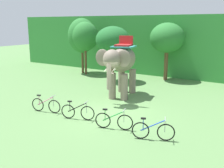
{
  "coord_description": "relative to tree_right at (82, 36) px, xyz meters",
  "views": [
    {
      "loc": [
        7.1,
        -10.92,
        4.56
      ],
      "look_at": [
        -0.42,
        1.0,
        1.3
      ],
      "focal_mm": 42.37,
      "sensor_mm": 36.0,
      "label": 1
    }
  ],
  "objects": [
    {
      "name": "ground_plane",
      "position": [
        8.25,
        -8.27,
        -3.44
      ],
      "size": [
        80.0,
        80.0,
        0.0
      ],
      "primitive_type": "plane",
      "color": "#567F47"
    },
    {
      "name": "foliage_hedge",
      "position": [
        8.25,
        5.18,
        -0.82
      ],
      "size": [
        36.0,
        6.0,
        5.23
      ],
      "primitive_type": "cube",
      "color": "#338438",
      "rests_on": "ground"
    },
    {
      "name": "tree_right",
      "position": [
        0.0,
        0.0,
        0.0
      ],
      "size": [
        2.54,
        2.54,
        5.0
      ],
      "color": "brown",
      "rests_on": "ground"
    },
    {
      "name": "tree_center",
      "position": [
        0.66,
        -0.37,
        -0.04
      ],
      "size": [
        2.3,
        2.3,
        4.69
      ],
      "color": "brown",
      "rests_on": "ground"
    },
    {
      "name": "tree_far_right",
      "position": [
        4.29,
        -1.55,
        -0.17
      ],
      "size": [
        2.68,
        2.68,
        4.33
      ],
      "color": "brown",
      "rests_on": "ground"
    },
    {
      "name": "tree_left",
      "position": [
        7.69,
        1.21,
        -0.05
      ],
      "size": [
        2.75,
        2.75,
        4.6
      ],
      "color": "brown",
      "rests_on": "ground"
    },
    {
      "name": "elephant",
      "position": [
        7.24,
        -5.26,
        -1.23
      ],
      "size": [
        2.4,
        4.24,
        3.78
      ],
      "color": "gray",
      "rests_on": "ground"
    },
    {
      "name": "bike_pink",
      "position": [
        5.4,
        -9.9,
        -3.05
      ],
      "size": [
        1.68,
        0.57,
        0.92
      ],
      "color": "black",
      "rests_on": "ground"
    },
    {
      "name": "bike_black",
      "position": [
        7.48,
        -9.84,
        -3.05
      ],
      "size": [
        1.64,
        0.67,
        0.92
      ],
      "color": "black",
      "rests_on": "ground"
    },
    {
      "name": "bike_green",
      "position": [
        9.6,
        -9.93,
        -3.05
      ],
      "size": [
        1.65,
        0.67,
        0.92
      ],
      "color": "black",
      "rests_on": "ground"
    },
    {
      "name": "bike_blue",
      "position": [
        11.5,
        -10.03,
        -3.05
      ],
      "size": [
        1.61,
        0.75,
        0.92
      ],
      "color": "black",
      "rests_on": "ground"
    }
  ]
}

